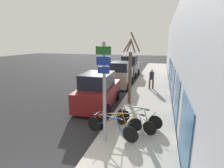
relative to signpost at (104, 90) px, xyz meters
name	(u,v)px	position (x,y,z in m)	size (l,w,h in m)	color
ground_plane	(119,89)	(-1.41, 8.35, -2.25)	(80.00, 80.00, 0.00)	#28282B
sidewalk_curb	(152,83)	(1.19, 11.15, -2.17)	(3.20, 32.00, 0.15)	#ADA89E
building_facade	(173,51)	(2.93, 11.06, 0.97)	(0.23, 32.00, 6.50)	#B2B7C1
signpost	(104,90)	(0.00, 0.00, 0.00)	(0.57, 0.15, 3.86)	#939399
bicycle_0	(111,128)	(0.16, 0.36, -1.70)	(2.34, 0.71, 0.92)	black
bicycle_1	(117,123)	(0.27, 0.88, -1.72)	(2.19, 0.58, 0.87)	black
bicycle_2	(135,122)	(1.01, 1.21, -1.73)	(1.92, 0.87, 0.86)	black
bicycle_3	(139,117)	(1.12, 1.71, -1.71)	(2.20, 0.68, 0.90)	black
parked_car_0	(98,91)	(-1.73, 3.96, -1.26)	(2.25, 4.48, 2.16)	maroon
parked_car_1	(120,75)	(-1.59, 9.46, -1.22)	(2.08, 4.18, 2.24)	gray
parked_car_2	(130,67)	(-1.68, 14.68, -1.16)	(2.00, 4.27, 2.42)	#51565B
pedestrian_near	(152,78)	(1.26, 8.64, -1.14)	(0.43, 0.37, 1.65)	#4C3D2D
street_tree	(130,73)	(0.17, 4.53, -0.12)	(0.96, 1.22, 4.42)	brown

